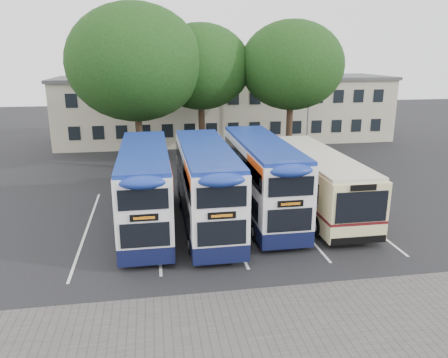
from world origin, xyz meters
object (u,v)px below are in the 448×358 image
tree_left (135,63)px  bus_dd_right (261,175)px  tree_right (292,66)px  bus_dd_left (145,184)px  bus_dd_mid (206,182)px  bus_single (315,178)px  tree_mid (201,67)px  lamp_post (309,93)px

tree_left → bus_dd_right: tree_left is taller
tree_right → bus_dd_right: (-5.06, -11.27, -5.24)m
bus_dd_left → bus_dd_mid: bus_dd_mid is taller
bus_single → bus_dd_left: bearing=-173.0°
tree_left → bus_dd_left: bearing=-87.5°
tree_left → bus_dd_left: size_ratio=1.23×
tree_mid → bus_dd_left: size_ratio=1.10×
tree_right → bus_dd_mid: bearing=-123.7°
tree_right → bus_dd_left: 17.07m
tree_mid → tree_right: (6.74, -1.43, 0.11)m
bus_dd_left → bus_dd_mid: (2.96, -0.27, 0.03)m
bus_dd_mid → bus_dd_right: size_ratio=1.00×
bus_dd_right → bus_single: (3.19, 0.51, -0.43)m
tree_mid → bus_single: (4.87, -12.19, -5.56)m
tree_mid → tree_right: size_ratio=0.98×
bus_single → lamp_post: bearing=71.9°
bus_dd_left → bus_single: bearing=7.0°
tree_mid → bus_single: bearing=-68.2°
lamp_post → bus_dd_mid: (-10.82, -15.44, -2.84)m
tree_right → bus_single: tree_right is taller
tree_mid → bus_dd_left: (-4.32, -13.31, -5.16)m
lamp_post → tree_mid: tree_mid is taller
tree_right → tree_mid: bearing=168.0°
tree_mid → bus_dd_mid: size_ratio=1.09×
tree_right → bus_dd_right: bearing=-114.2°
bus_dd_mid → tree_right: bearing=56.3°
bus_single → tree_mid: bearing=111.8°
tree_left → bus_single: size_ratio=1.10×
bus_dd_right → bus_dd_left: bearing=-174.2°
tree_left → bus_dd_right: bearing=-59.4°
tree_right → bus_dd_mid: 15.52m
tree_right → bus_dd_left: bearing=-132.9°
tree_right → bus_single: (-1.87, -10.76, -5.67)m
bus_dd_left → bus_dd_right: bearing=5.8°
tree_left → bus_dd_right: size_ratio=1.21×
lamp_post → tree_right: (-2.73, -3.29, 2.40)m
bus_dd_left → bus_single: size_ratio=0.90×
bus_dd_mid → tree_left: bearing=106.3°
lamp_post → bus_dd_right: bearing=-118.1°
bus_dd_right → tree_left: bearing=120.6°
bus_dd_left → bus_single: bus_dd_left is taller
tree_right → bus_single: size_ratio=1.01×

